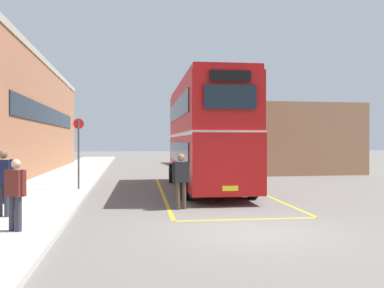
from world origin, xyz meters
name	(u,v)px	position (x,y,z in m)	size (l,w,h in m)	color
ground_plane	(178,178)	(0.00, 14.40, 0.00)	(135.60, 135.60, 0.00)	#66605B
sidewalk_left	(69,175)	(-6.50, 16.80, 0.07)	(4.00, 57.60, 0.14)	#B2ADA3
brick_building_left	(11,118)	(-10.61, 19.38, 3.72)	(5.15, 25.98, 7.44)	#9E6647
depot_building_right	(273,139)	(8.96, 22.46, 2.33)	(6.98, 15.92, 4.65)	#AD7A56
double_decker_bus	(206,134)	(0.53, 8.52, 2.51)	(3.10, 10.38, 4.75)	black
single_deck_bus	(198,147)	(3.56, 27.81, 1.64)	(3.00, 9.14, 3.02)	black
pedestrian_boarding	(181,177)	(-1.28, 3.36, 1.03)	(0.57, 0.36, 1.76)	#473828
pedestrian_waiting_near	(3,178)	(-6.24, 2.12, 1.19)	(0.55, 0.41, 1.79)	#2D2D38
pedestrian_waiting_far	(15,190)	(-5.45, 0.22, 1.06)	(0.50, 0.44, 1.61)	#2D2D38
litter_bin	(5,189)	(-6.90, 4.70, 0.60)	(0.49, 0.49, 0.91)	black
bus_stop_sign	(79,147)	(-4.99, 8.35, 1.92)	(0.44, 0.10, 2.99)	#4C4C51
bay_marking_yellow	(214,195)	(0.50, 6.61, 0.00)	(4.64, 12.44, 0.01)	gold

